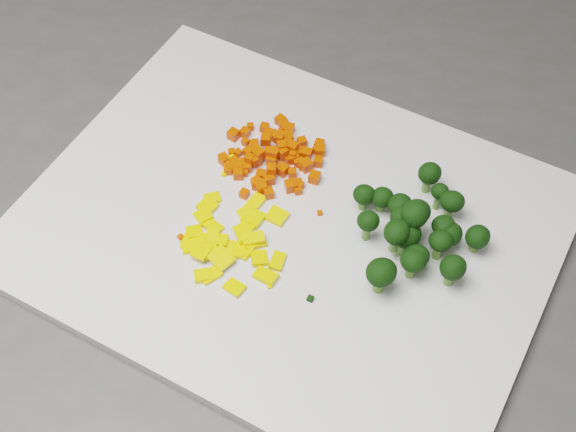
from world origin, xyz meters
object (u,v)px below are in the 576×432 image
at_px(cutting_board, 288,226).
at_px(carrot_pile, 269,150).
at_px(pepper_pile, 224,242).
at_px(broccoli_pile, 418,222).
at_px(counter_block, 274,404).

distance_m(cutting_board, carrot_pile, 0.08).
xyz_separation_m(pepper_pile, broccoli_pile, (0.16, 0.08, 0.02)).
distance_m(counter_block, carrot_pile, 0.48).
xyz_separation_m(cutting_board, carrot_pile, (-0.05, 0.06, 0.02)).
relative_size(carrot_pile, pepper_pile, 0.86).
xyz_separation_m(counter_block, cutting_board, (0.02, -0.01, 0.46)).
height_order(counter_block, pepper_pile, pepper_pile).
bearing_deg(carrot_pile, counter_block, -66.20).
bearing_deg(pepper_pile, broccoli_pile, 27.36).
bearing_deg(cutting_board, counter_block, 166.32).
bearing_deg(carrot_pile, broccoli_pile, -11.25).
bearing_deg(counter_block, pepper_pile, -106.19).
bearing_deg(counter_block, broccoli_pile, 9.69).
distance_m(cutting_board, pepper_pile, 0.07).
bearing_deg(carrot_pile, pepper_pile, -85.77).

